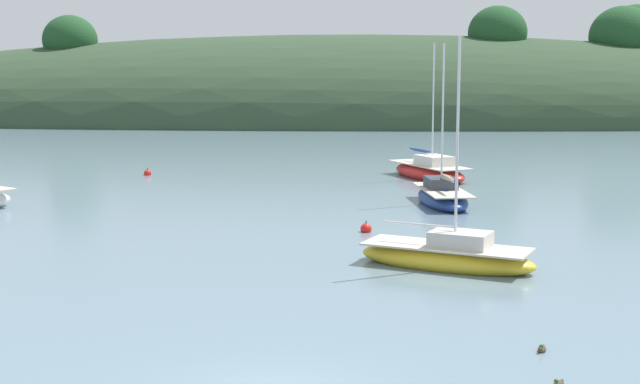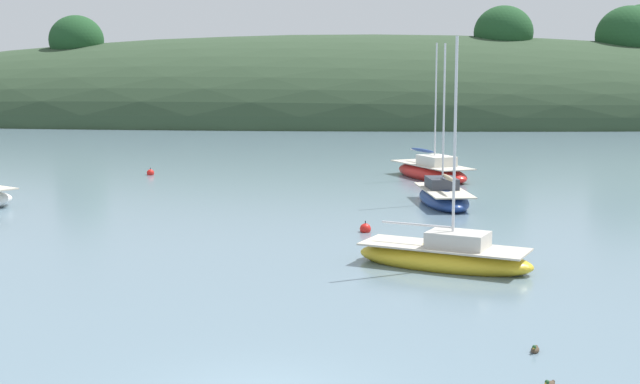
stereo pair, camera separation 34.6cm
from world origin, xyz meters
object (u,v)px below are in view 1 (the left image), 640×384
at_px(mooring_buoy_inner, 366,229).
at_px(duck_straggler, 558,384).
at_px(sailboat_blue_center, 442,196).
at_px(mooring_buoy_outer, 148,173).
at_px(sailboat_teal_outer, 429,171).
at_px(sailboat_white_near, 448,256).
at_px(duck_lone_right, 542,349).

xyz_separation_m(mooring_buoy_inner, duck_straggler, (3.68, -16.38, -0.07)).
height_order(sailboat_blue_center, mooring_buoy_outer, sailboat_blue_center).
relative_size(sailboat_teal_outer, mooring_buoy_outer, 14.87).
distance_m(sailboat_teal_outer, duck_straggler, 33.46).
relative_size(sailboat_teal_outer, mooring_buoy_inner, 14.87).
bearing_deg(duck_straggler, mooring_buoy_outer, 115.93).
bearing_deg(sailboat_white_near, mooring_buoy_outer, 123.10).
xyz_separation_m(mooring_buoy_outer, duck_straggler, (16.66, -34.26, -0.07)).
xyz_separation_m(sailboat_teal_outer, mooring_buoy_outer, (-16.78, 0.80, -0.29)).
height_order(sailboat_teal_outer, duck_straggler, sailboat_teal_outer).
bearing_deg(mooring_buoy_outer, mooring_buoy_inner, -54.02).
xyz_separation_m(mooring_buoy_inner, mooring_buoy_outer, (-12.98, 17.88, 0.00)).
bearing_deg(duck_straggler, duck_lone_right, 86.59).
height_order(sailboat_white_near, mooring_buoy_inner, sailboat_white_near).
height_order(sailboat_white_near, sailboat_teal_outer, sailboat_teal_outer).
height_order(sailboat_teal_outer, duck_lone_right, sailboat_teal_outer).
bearing_deg(mooring_buoy_outer, sailboat_teal_outer, -2.73).
bearing_deg(sailboat_blue_center, duck_straggler, -89.85).
xyz_separation_m(sailboat_white_near, mooring_buoy_outer, (-15.52, 23.81, -0.23)).
relative_size(sailboat_white_near, duck_straggler, 18.88).
distance_m(duck_lone_right, duck_straggler, 2.19).
relative_size(sailboat_blue_center, mooring_buoy_outer, 14.21).
xyz_separation_m(sailboat_blue_center, mooring_buoy_inner, (-3.62, -7.17, -0.25)).
relative_size(mooring_buoy_outer, duck_lone_right, 1.29).
distance_m(sailboat_teal_outer, mooring_buoy_inner, 17.50).
distance_m(sailboat_blue_center, duck_lone_right, 21.37).
xyz_separation_m(duck_lone_right, duck_straggler, (-0.13, -2.18, 0.00)).
relative_size(sailboat_blue_center, mooring_buoy_inner, 14.21).
height_order(mooring_buoy_inner, mooring_buoy_outer, same).
bearing_deg(sailboat_teal_outer, sailboat_blue_center, -91.08).
bearing_deg(sailboat_teal_outer, duck_lone_right, -89.99).
distance_m(sailboat_white_near, sailboat_teal_outer, 23.05).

